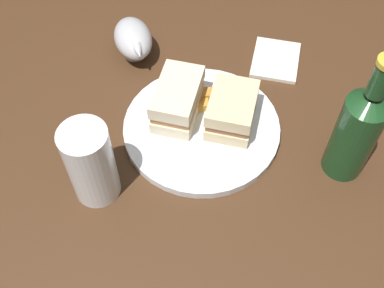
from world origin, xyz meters
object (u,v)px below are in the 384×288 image
Objects in this scene: sandwich_half_left at (232,110)px; sandwich_half_right at (178,100)px; pint_glass at (92,167)px; napkin at (276,60)px; gravy_boat at (133,39)px; cider_bottle at (357,130)px; plate at (202,128)px.

sandwich_half_right reaches higher than sandwich_half_left.
napkin is at bearing 136.48° from pint_glass.
gravy_boat is at bearing -146.59° from sandwich_half_right.
pint_glass is at bearing -36.53° from sandwich_half_right.
cider_bottle reaches higher than sandwich_half_right.
napkin is (-0.16, 0.18, -0.04)m from sandwich_half_right.
sandwich_half_left is 0.26m from pint_glass.
napkin is (-0.18, 0.14, -0.00)m from plate.
pint_glass reaches higher than sandwich_half_right.
cider_bottle reaches higher than sandwich_half_left.
cider_bottle is at bearing 73.61° from sandwich_half_right.
gravy_boat is at bearing -89.32° from napkin.
cider_bottle is (0.06, 0.24, 0.09)m from plate.
sandwich_half_right is 0.30m from cider_bottle.
sandwich_half_right is 0.87× the size of pint_glass.
plate is at bearing 38.81° from gravy_boat.
sandwich_half_left is 0.89× the size of sandwich_half_right.
plate is 0.23m from napkin.
gravy_boat is at bearing 176.93° from pint_glass.
napkin is (-0.32, 0.30, -0.06)m from pint_glass.
cider_bottle is at bearing 76.86° from plate.
plate is at bearing -103.14° from cider_bottle.
cider_bottle reaches higher than plate.
gravy_boat reaches higher than napkin.
sandwich_half_left is 0.47× the size of cider_bottle.
pint_glass is at bearing -79.50° from cider_bottle.
sandwich_half_left is (-0.01, 0.05, 0.04)m from plate.
pint_glass is 0.41m from cider_bottle.
sandwich_half_right is at bearing 143.47° from pint_glass.
napkin is (-0.17, 0.09, -0.04)m from sandwich_half_left.
sandwich_half_right reaches higher than plate.
plate is 0.22m from pint_glass.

